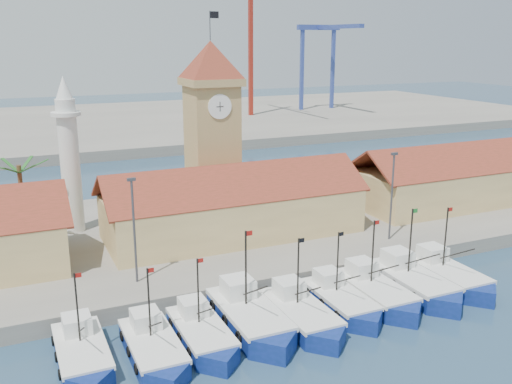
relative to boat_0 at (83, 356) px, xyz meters
name	(u,v)px	position (x,y,z in m)	size (l,w,h in m)	color
ground	(333,333)	(17.74, -3.18, -0.70)	(400.00, 400.00, 0.00)	navy
quay	(220,229)	(17.74, 20.82, 0.05)	(140.00, 32.00, 1.50)	gray
terminal	(96,125)	(17.74, 106.82, 0.30)	(240.00, 80.00, 2.00)	gray
boat_0	(83,356)	(0.00, 0.00, 0.00)	(3.25, 8.91, 6.74)	navy
boat_1	(154,351)	(4.56, -1.34, 0.01)	(3.29, 9.02, 6.83)	navy
boat_2	(203,336)	(8.27, -0.77, 0.00)	(3.24, 8.87, 6.71)	navy
boat_3	(251,319)	(12.34, -0.15, 0.13)	(3.87, 10.61, 8.02)	navy
boat_4	(303,317)	(16.20, -1.18, 0.05)	(3.48, 9.52, 7.20)	navy
boat_5	(342,303)	(20.28, -0.30, 0.01)	(3.30, 9.03, 6.83)	navy
boat_6	(377,294)	(23.80, -0.20, 0.06)	(3.53, 9.68, 7.32)	navy
boat_7	(415,284)	(27.84, -0.05, 0.11)	(3.76, 10.31, 7.80)	navy
boat_8	(449,277)	(31.74, -0.01, 0.07)	(3.58, 9.80, 7.42)	navy
hall_center	(233,211)	(17.74, 16.82, 3.29)	(27.04, 10.13, 7.61)	#DEBF7A
hall_right	(468,181)	(49.74, 16.82, 3.29)	(31.20, 10.13, 7.61)	#DEBF7A
clock_tower	(212,127)	(17.74, 22.82, 11.26)	(5.80, 5.80, 22.70)	tan
minaret	(69,155)	(2.74, 24.82, 9.03)	(3.00, 3.00, 16.30)	silver
palm_tree	(22,197)	(-2.26, 22.82, 5.55)	(5.60, 5.03, 8.39)	brown
lamp_posts	(271,208)	(18.24, 8.82, 5.78)	(80.70, 0.25, 9.03)	#3F3F44
crane_red_right	(254,26)	(56.97, 99.96, 23.74)	(1.00, 35.25, 40.07)	maroon
gantry	(324,44)	(79.74, 103.47, 19.34)	(13.00, 22.00, 23.20)	#314496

